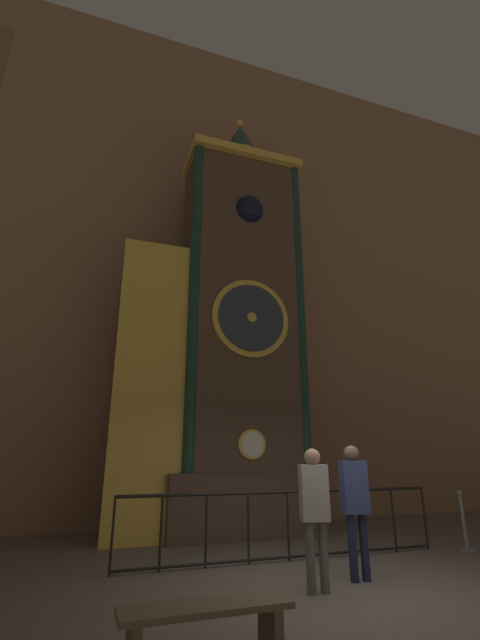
{
  "coord_description": "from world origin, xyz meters",
  "views": [
    {
      "loc": [
        -3.12,
        -4.98,
        1.55
      ],
      "look_at": [
        0.13,
        4.21,
        4.66
      ],
      "focal_mm": 24.0,
      "sensor_mm": 36.0,
      "label": 1
    }
  ],
  "objects_px": {
    "visitor_near": "(314,503)",
    "stanchion_post": "(465,531)",
    "visitor_far": "(355,497)",
    "clock_tower": "(223,332)",
    "visitor_bench": "(206,622)"
  },
  "relations": [
    {
      "from": "visitor_near",
      "to": "stanchion_post",
      "type": "xyz_separation_m",
      "value": [
        3.63,
        1.3,
        -0.68
      ]
    },
    {
      "from": "visitor_near",
      "to": "visitor_far",
      "type": "distance_m",
      "value": 0.82
    },
    {
      "from": "clock_tower",
      "to": "stanchion_post",
      "type": "height_order",
      "value": "clock_tower"
    },
    {
      "from": "clock_tower",
      "to": "visitor_far",
      "type": "distance_m",
      "value": 5.06
    },
    {
      "from": "clock_tower",
      "to": "visitor_near",
      "type": "xyz_separation_m",
      "value": [
        -0.01,
        -4.03,
        -3.34
      ]
    },
    {
      "from": "visitor_near",
      "to": "stanchion_post",
      "type": "distance_m",
      "value": 3.92
    },
    {
      "from": "visitor_near",
      "to": "visitor_far",
      "type": "relative_size",
      "value": 0.97
    },
    {
      "from": "clock_tower",
      "to": "visitor_far",
      "type": "height_order",
      "value": "clock_tower"
    },
    {
      "from": "clock_tower",
      "to": "stanchion_post",
      "type": "relative_size",
      "value": 10.94
    },
    {
      "from": "visitor_far",
      "to": "visitor_bench",
      "type": "bearing_deg",
      "value": -134.27
    },
    {
      "from": "visitor_far",
      "to": "visitor_bench",
      "type": "relative_size",
      "value": 1.24
    },
    {
      "from": "clock_tower",
      "to": "visitor_bench",
      "type": "bearing_deg",
      "value": -108.04
    },
    {
      "from": "visitor_near",
      "to": "visitor_far",
      "type": "bearing_deg",
      "value": 33.82
    },
    {
      "from": "stanchion_post",
      "to": "visitor_bench",
      "type": "relative_size",
      "value": 0.71
    },
    {
      "from": "visitor_far",
      "to": "visitor_bench",
      "type": "height_order",
      "value": "visitor_far"
    }
  ]
}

